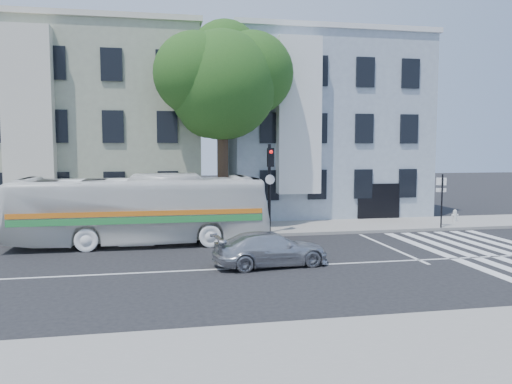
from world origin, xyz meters
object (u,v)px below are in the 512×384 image
object	(u,v)px
traffic_signal	(270,177)
fire_hydrant	(455,215)
bus	(141,210)
sedan	(271,249)

from	to	relation	value
traffic_signal	fire_hydrant	xyz separation A→B (m)	(11.15, 1.84, -2.40)
bus	traffic_signal	xyz separation A→B (m)	(6.09, 1.01, 1.33)
sedan	traffic_signal	bearing A→B (deg)	-18.84
fire_hydrant	sedan	bearing A→B (deg)	-147.84
bus	fire_hydrant	size ratio (longest dim) A/B	16.88
bus	fire_hydrant	distance (m)	17.50
bus	traffic_signal	world-z (taller)	traffic_signal
sedan	traffic_signal	distance (m)	6.52
fire_hydrant	traffic_signal	bearing A→B (deg)	-170.64
bus	fire_hydrant	bearing A→B (deg)	-80.37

